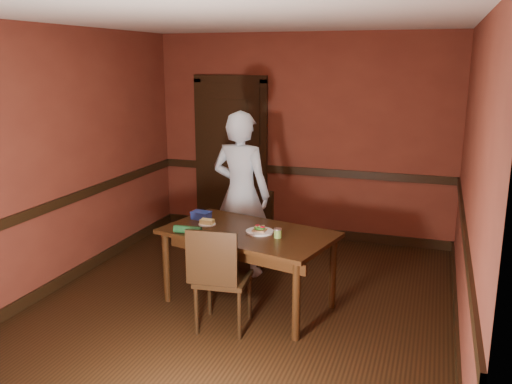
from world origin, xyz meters
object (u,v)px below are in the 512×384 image
Objects in this scene: food_tub at (201,215)px; chair_far at (260,227)px; sandwich_plate at (260,231)px; chair_near at (223,276)px; dining_table at (248,268)px; sauce_jar at (278,233)px; person at (241,194)px; cheese_saucer at (207,223)px.

chair_far is at bearing 77.06° from food_tub.
chair_near is at bearing -109.35° from sandwich_plate.
chair_near is 3.65× the size of sandwich_plate.
sauce_jar is (0.32, -0.10, 0.42)m from dining_table.
dining_table is 1.67× the size of chair_near.
sandwich_plate is (0.37, -1.15, 0.35)m from chair_far.
dining_table is at bearing 121.18° from person.
sauce_jar reaches higher than dining_table.
dining_table is 0.52m from chair_near.
sauce_jar reaches higher than food_tub.
food_tub is at bearing 130.44° from cheese_saucer.
cheese_saucer is at bearing -61.14° from chair_near.
cheese_saucer is at bearing -42.37° from food_tub.
chair_near reaches higher than dining_table.
cheese_saucer is 0.21m from food_tub.
food_tub is at bearing -59.91° from chair_near.
cheese_saucer is at bearing -174.70° from dining_table.
sandwich_plate is 0.74m from food_tub.
chair_far is 1.66m from chair_near.
chair_far reaches higher than food_tub.
chair_far is at bearing 114.99° from sauce_jar.
chair_near reaches higher than cheese_saucer.
chair_near reaches higher than food_tub.
sauce_jar is 0.80m from cheese_saucer.
sandwich_plate is at bearing 127.77° from person.
dining_table is 1.90× the size of chair_far.
chair_near is 0.53× the size of person.
person is 6.93× the size of sandwich_plate.
sauce_jar is at bearing 134.51° from person.
person reaches higher than sauce_jar.
sandwich_plate is (0.47, -0.77, -0.14)m from person.
chair_far is at bearing -97.87° from person.
chair_far is at bearing 116.11° from dining_table.
dining_table is 0.41m from sandwich_plate.
person is 1.10m from sauce_jar.
sandwich_plate is at bearing -115.55° from chair_near.
food_tub is at bearing 72.37° from person.
chair_far is 0.88× the size of chair_near.
person reaches higher than dining_table.
chair_far is at bearing 79.33° from cheese_saucer.
chair_near is at bearing -63.53° from chair_far.
dining_table is 0.61m from cheese_saucer.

